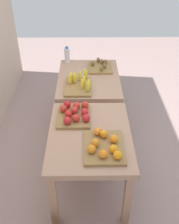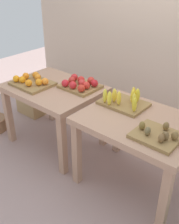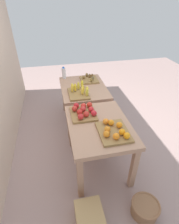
{
  "view_description": "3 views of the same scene",
  "coord_description": "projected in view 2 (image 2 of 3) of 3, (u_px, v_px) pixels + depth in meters",
  "views": [
    {
      "loc": [
        -2.49,
        0.02,
        2.43
      ],
      "look_at": [
        0.06,
        -0.0,
        0.56
      ],
      "focal_mm": 42.41,
      "sensor_mm": 36.0,
      "label": 1
    },
    {
      "loc": [
        1.53,
        -1.83,
        1.96
      ],
      "look_at": [
        -0.03,
        0.01,
        0.61
      ],
      "focal_mm": 42.93,
      "sensor_mm": 36.0,
      "label": 2
    },
    {
      "loc": [
        -2.3,
        0.5,
        2.17
      ],
      "look_at": [
        -0.03,
        0.01,
        0.59
      ],
      "focal_mm": 28.31,
      "sensor_mm": 36.0,
      "label": 3
    }
  ],
  "objects": [
    {
      "name": "apple_bin",
      "position": [
        80.0,
        84.0,
        2.92
      ],
      "size": [
        0.4,
        0.35,
        0.11
      ],
      "color": "olive",
      "rests_on": "display_table_left"
    },
    {
      "name": "back_wall",
      "position": [
        165.0,
        7.0,
        3.2
      ],
      "size": [
        4.4,
        0.12,
        3.0
      ],
      "primitive_type": "cube",
      "color": "beige",
      "rests_on": "ground_plane"
    },
    {
      "name": "display_table_left",
      "position": [
        54.0,
        95.0,
        3.04
      ],
      "size": [
        1.04,
        0.8,
        0.75
      ],
      "color": "tan",
      "rests_on": "ground_plane"
    },
    {
      "name": "cardboard_produce_box",
      "position": [
        33.0,
        106.0,
        3.97
      ],
      "size": [
        0.4,
        0.3,
        0.21
      ],
      "primitive_type": "cube",
      "color": "tan",
      "rests_on": "ground_plane"
    },
    {
      "name": "ground_plane",
      "position": [
        91.0,
        160.0,
        3.04
      ],
      "size": [
        8.0,
        8.0,
        0.0
      ],
      "primitive_type": "plane",
      "color": "gray"
    },
    {
      "name": "kiwi_bin",
      "position": [
        157.0,
        135.0,
        2.09
      ],
      "size": [
        0.36,
        0.32,
        0.1
      ],
      "color": "olive",
      "rests_on": "display_table_right"
    },
    {
      "name": "banana_crate",
      "position": [
        124.0,
        101.0,
        2.56
      ],
      "size": [
        0.44,
        0.33,
        0.17
      ],
      "color": "olive",
      "rests_on": "display_table_right"
    },
    {
      "name": "display_table_right",
      "position": [
        139.0,
        130.0,
        2.41
      ],
      "size": [
        1.04,
        0.8,
        0.75
      ],
      "color": "tan",
      "rests_on": "ground_plane"
    },
    {
      "name": "orange_bin",
      "position": [
        32.0,
        82.0,
        3.01
      ],
      "size": [
        0.44,
        0.36,
        0.11
      ],
      "color": "olive",
      "rests_on": "display_table_left"
    }
  ]
}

